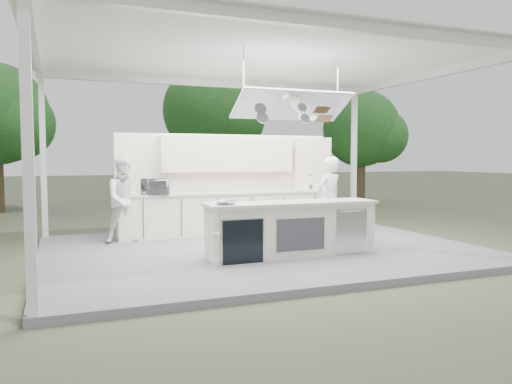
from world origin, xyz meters
name	(u,v)px	position (x,y,z in m)	size (l,w,h in m)	color
ground	(262,253)	(0.00, 0.00, 0.00)	(90.00, 90.00, 0.00)	#434932
stage_deck	(262,250)	(0.00, 0.00, 0.06)	(8.00, 6.00, 0.12)	slate
tent	(262,58)	(0.00, -0.01, 3.71)	(8.20, 6.20, 3.86)	white
demo_island	(291,229)	(0.18, -0.91, 0.60)	(3.10, 0.79, 0.95)	beige
back_counter	(230,212)	(0.00, 1.90, 0.60)	(5.08, 0.72, 0.95)	beige
back_wall_unit	(245,169)	(0.44, 2.11, 1.57)	(5.05, 0.48, 2.25)	beige
tree_cluster	(157,118)	(-0.16, 9.77, 3.29)	(19.55, 9.40, 5.85)	#473723
head_chef	(329,200)	(1.46, 0.00, 0.99)	(0.63, 0.42, 1.74)	white
sous_chef	(126,200)	(-2.35, 1.55, 0.99)	(0.85, 0.66, 1.75)	white
toaster_oven	(155,187)	(-1.73, 1.70, 1.23)	(0.58, 0.39, 0.32)	#B0B3B8
bowl_large	(223,203)	(-1.10, -0.99, 1.10)	(0.28, 0.28, 0.07)	silver
bowl_small	(230,203)	(-1.00, -1.04, 1.10)	(0.22, 0.22, 0.07)	silver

